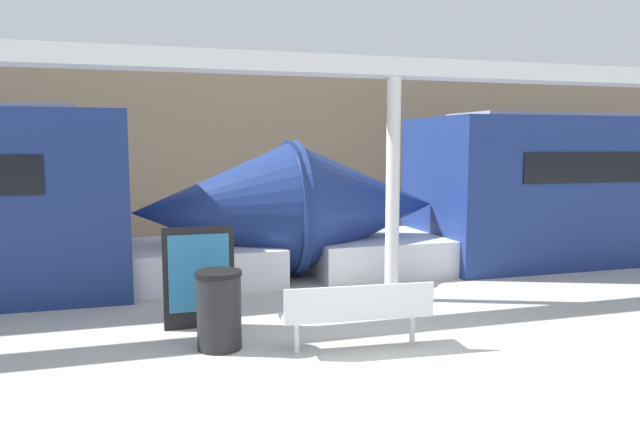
% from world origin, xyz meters
% --- Properties ---
extents(ground_plane, '(60.00, 60.00, 0.00)m').
position_xyz_m(ground_plane, '(0.00, 0.00, 0.00)').
color(ground_plane, '#B2AFA8').
extents(station_wall, '(56.00, 0.20, 5.00)m').
position_xyz_m(station_wall, '(0.00, 11.16, 2.50)').
color(station_wall, '#9E8460').
rests_on(station_wall, ground_plane).
extents(bench_near, '(1.91, 0.58, 0.85)m').
position_xyz_m(bench_near, '(-0.01, 1.06, 0.51)').
color(bench_near, silver).
rests_on(bench_near, ground_plane).
extents(trash_bin, '(0.58, 0.58, 0.99)m').
position_xyz_m(trash_bin, '(-1.63, 1.65, 0.50)').
color(trash_bin, black).
rests_on(trash_bin, ground_plane).
extents(poster_board, '(0.98, 0.07, 1.42)m').
position_xyz_m(poster_board, '(-1.76, 2.64, 0.72)').
color(poster_board, black).
rests_on(poster_board, ground_plane).
extents(support_column_near, '(0.23, 0.23, 3.60)m').
position_xyz_m(support_column_near, '(1.43, 3.31, 1.80)').
color(support_column_near, silver).
rests_on(support_column_near, ground_plane).
extents(canopy_beam, '(28.00, 0.60, 0.28)m').
position_xyz_m(canopy_beam, '(1.43, 3.31, 3.74)').
color(canopy_beam, silver).
rests_on(canopy_beam, support_column_near).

